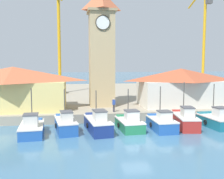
{
  "coord_description": "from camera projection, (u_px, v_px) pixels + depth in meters",
  "views": [
    {
      "loc": [
        -5.31,
        -21.52,
        6.77
      ],
      "look_at": [
        -0.85,
        8.91,
        3.5
      ],
      "focal_mm": 42.0,
      "sensor_mm": 36.0,
      "label": 1
    }
  ],
  "objects": [
    {
      "name": "fishing_boat_mid_left",
      "position": [
        130.0,
        123.0,
        26.12
      ],
      "size": [
        2.41,
        4.37,
        4.04
      ],
      "color": "#237A4C",
      "rests_on": "ground"
    },
    {
      "name": "quay_wharf",
      "position": [
        103.0,
        95.0,
        49.08
      ],
      "size": [
        120.0,
        40.0,
        1.0
      ],
      "primitive_type": "cube",
      "color": "#9E937F",
      "rests_on": "ground"
    },
    {
      "name": "fishing_boat_left_outer",
      "position": [
        66.0,
        124.0,
        25.43
      ],
      "size": [
        2.47,
        4.87,
        4.11
      ],
      "color": "#2356A8",
      "rests_on": "ground"
    },
    {
      "name": "fishing_boat_left_inner",
      "position": [
        98.0,
        124.0,
        25.38
      ],
      "size": [
        2.53,
        5.44,
        3.96
      ],
      "color": "navy",
      "rests_on": "ground"
    },
    {
      "name": "ground_plane",
      "position": [
        137.0,
        140.0,
        22.66
      ],
      "size": [
        300.0,
        300.0,
        0.0
      ],
      "primitive_type": "plane",
      "color": "teal"
    },
    {
      "name": "warehouse_right",
      "position": [
        181.0,
        87.0,
        34.39
      ],
      "size": [
        10.99,
        5.97,
        4.88
      ],
      "color": "silver",
      "rests_on": "quay_wharf"
    },
    {
      "name": "port_crane_near",
      "position": [
        59.0,
        48.0,
        47.38
      ],
      "size": [
        2.0,
        8.04,
        21.28
      ],
      "color": "#976E11",
      "rests_on": "quay_wharf"
    },
    {
      "name": "fishing_boat_far_left",
      "position": [
        32.0,
        128.0,
        24.21
      ],
      "size": [
        2.42,
        4.65,
        4.29
      ],
      "color": "#2356A8",
      "rests_on": "ground"
    },
    {
      "name": "dock_worker_near_tower",
      "position": [
        114.0,
        105.0,
        30.08
      ],
      "size": [
        0.34,
        0.22,
        1.62
      ],
      "color": "#33333D",
      "rests_on": "quay_wharf"
    },
    {
      "name": "fishing_boat_right_inner",
      "position": [
        216.0,
        120.0,
        27.24
      ],
      "size": [
        2.63,
        4.4,
        4.45
      ],
      "color": "#196B7F",
      "rests_on": "ground"
    },
    {
      "name": "fishing_boat_center",
      "position": [
        162.0,
        123.0,
        25.99
      ],
      "size": [
        2.21,
        4.19,
        4.31
      ],
      "color": "#2356A8",
      "rests_on": "ground"
    },
    {
      "name": "fishing_boat_mid_right",
      "position": [
        185.0,
        120.0,
        26.95
      ],
      "size": [
        2.5,
        5.16,
        4.67
      ],
      "color": "#AD2823",
      "rests_on": "ground"
    },
    {
      "name": "clock_tower",
      "position": [
        102.0,
        46.0,
        33.74
      ],
      "size": [
        3.62,
        3.62,
        16.36
      ],
      "color": "tan",
      "rests_on": "quay_wharf"
    },
    {
      "name": "port_crane_far",
      "position": [
        203.0,
        50.0,
        52.94
      ],
      "size": [
        2.0,
        8.31,
        20.86
      ],
      "color": "#976E11",
      "rests_on": "quay_wharf"
    },
    {
      "name": "warehouse_left",
      "position": [
        13.0,
        88.0,
        31.49
      ],
      "size": [
        12.69,
        6.84,
        5.18
      ],
      "color": "#E5D17A",
      "rests_on": "quay_wharf"
    }
  ]
}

